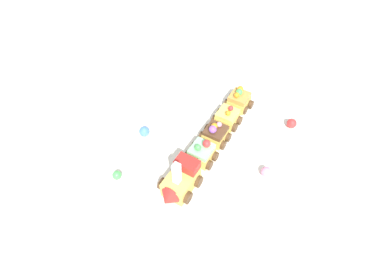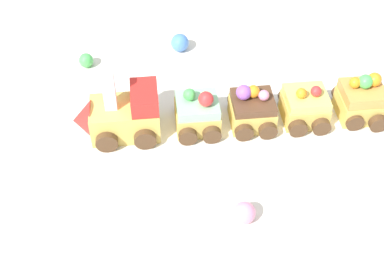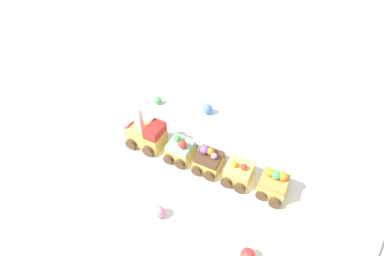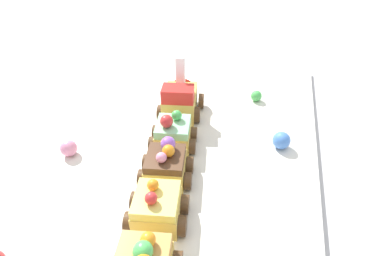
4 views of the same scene
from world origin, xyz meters
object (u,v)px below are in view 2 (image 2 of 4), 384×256
cake_car_chocolate (252,109)px  cake_train_locomotive (120,116)px  cake_car_lemon (305,107)px  gumball_green (87,60)px  cake_car_mint (198,113)px  gumball_pink (245,213)px  cake_car_caramel (361,101)px  gumball_blue (180,43)px

cake_car_chocolate → cake_train_locomotive: bearing=0.1°
cake_car_lemon → gumball_green: (0.34, -0.09, -0.01)m
cake_train_locomotive → cake_car_mint: size_ratio=1.46×
gumball_green → gumball_pink: bearing=133.2°
cake_car_caramel → gumball_pink: cake_car_caramel is taller
cake_car_mint → cake_car_lemon: (-0.15, -0.03, -0.00)m
cake_car_mint → cake_train_locomotive: bearing=-0.1°
cake_car_lemon → cake_car_caramel: (-0.08, -0.02, 0.00)m
cake_train_locomotive → gumball_blue: cake_train_locomotive is taller
gumball_green → cake_car_lemon: bearing=165.2°
gumball_pink → cake_car_lemon: bearing=-113.3°
cake_car_lemon → gumball_blue: cake_car_lemon is taller
cake_car_mint → cake_car_lemon: 0.15m
cake_car_caramel → gumball_green: bearing=-21.1°
cake_car_mint → gumball_pink: cake_car_mint is taller
cake_car_mint → gumball_green: bearing=-43.6°
cake_car_mint → cake_car_lemon: cake_car_mint is taller
cake_car_caramel → gumball_blue: bearing=-36.5°
gumball_blue → cake_train_locomotive: bearing=72.7°
gumball_blue → cake_car_lemon: bearing=143.1°
cake_car_mint → cake_car_chocolate: bearing=-179.6°
cake_car_caramel → gumball_blue: (0.27, -0.13, -0.01)m
cake_car_lemon → gumball_pink: size_ratio=3.16×
gumball_pink → gumball_blue: 0.35m
gumball_green → cake_train_locomotive: bearing=120.6°
cake_train_locomotive → cake_car_mint: 0.11m
cake_car_chocolate → cake_car_caramel: cake_car_caramel is taller
gumball_blue → cake_car_mint: bearing=104.2°
gumball_pink → cake_train_locomotive: bearing=-37.6°
cake_car_mint → cake_car_chocolate: (-0.08, -0.02, -0.00)m
cake_car_chocolate → cake_car_lemon: bearing=179.7°
cake_car_chocolate → cake_car_caramel: size_ratio=1.00×
cake_car_chocolate → gumball_blue: size_ratio=2.90×
cake_car_chocolate → cake_car_caramel: 0.16m
cake_car_mint → gumball_blue: (0.04, -0.18, -0.01)m
gumball_blue → gumball_pink: bearing=109.0°
cake_car_caramel → gumball_blue: size_ratio=2.90×
gumball_blue → gumball_green: bearing=21.5°
gumball_green → gumball_blue: size_ratio=0.77×
cake_car_chocolate → gumball_blue: cake_car_chocolate is taller
cake_car_chocolate → cake_car_mint: bearing=0.4°
cake_train_locomotive → gumball_blue: 0.21m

